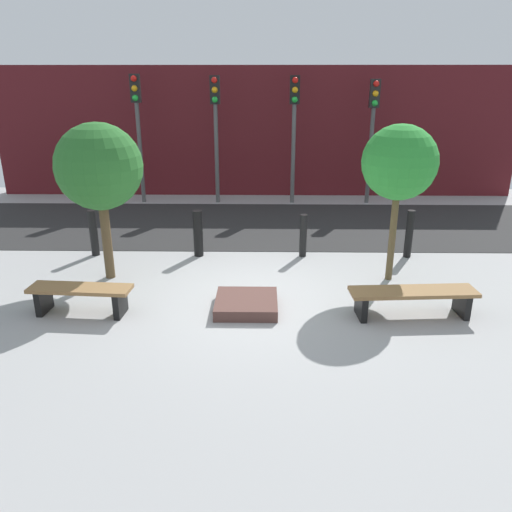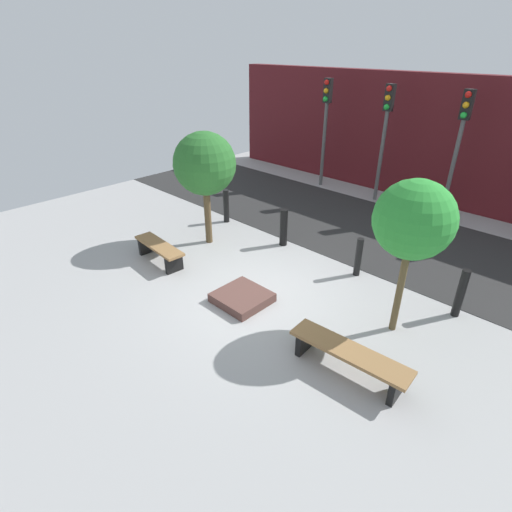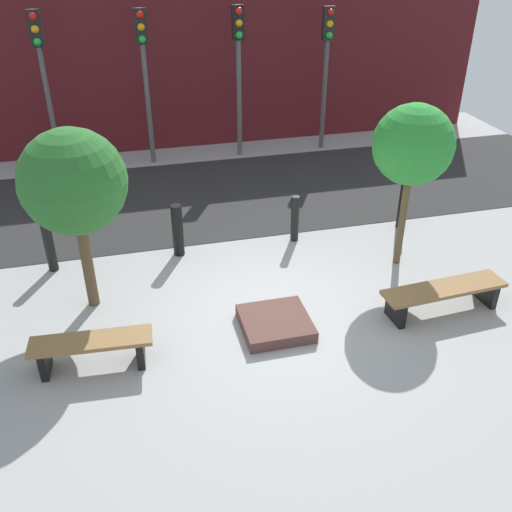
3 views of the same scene
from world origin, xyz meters
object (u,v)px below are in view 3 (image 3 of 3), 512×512
object	(u,v)px
tree_behind_left_bench	(73,183)
traffic_light_mid_east	(239,55)
traffic_light_east	(327,53)
tree_behind_right_bench	(413,146)
traffic_light_mid_west	(144,60)
bollard_far_left	(49,245)
bench_right	(443,293)
planter_bed	(275,323)
bollard_left	(178,230)
bollard_center	(295,219)
bollard_right	(403,204)
bench_left	(92,347)
traffic_light_west	(42,64)

from	to	relation	value
tree_behind_left_bench	traffic_light_mid_east	xyz separation A→B (m)	(3.78, 6.04, 0.42)
traffic_light_east	tree_behind_right_bench	bearing A→B (deg)	-97.00
traffic_light_mid_west	tree_behind_right_bench	bearing A→B (deg)	-57.95
traffic_light_mid_east	traffic_light_east	distance (m)	2.26
tree_behind_right_bench	bollard_far_left	distance (m)	6.34
bench_right	traffic_light_east	distance (m)	7.90
planter_bed	bollard_left	size ratio (longest dim) A/B	1.02
tree_behind_left_bench	traffic_light_mid_west	world-z (taller)	traffic_light_mid_west
traffic_light_mid_west	bollard_center	bearing A→B (deg)	-64.95
bollard_center	traffic_light_mid_east	distance (m)	5.22
bollard_right	tree_behind_right_bench	bearing A→B (deg)	-118.71
bench_left	bollard_left	distance (m)	3.18
bench_left	bollard_right	xyz separation A→B (m)	(5.98, 2.78, 0.18)
planter_bed	traffic_light_mid_west	bearing A→B (deg)	98.71
bench_right	traffic_light_mid_west	xyz separation A→B (m)	(-3.78, 7.58, 2.19)
bench_right	tree_behind_left_bench	bearing A→B (deg)	159.93
bollard_left	bollard_center	world-z (taller)	bollard_left
tree_behind_left_bench	traffic_light_west	world-z (taller)	traffic_light_west
bollard_far_left	bollard_left	xyz separation A→B (m)	(2.22, 0.00, 0.00)
bench_left	planter_bed	bearing A→B (deg)	8.18
bench_left	traffic_light_west	world-z (taller)	traffic_light_west
bench_left	bollard_far_left	size ratio (longest dim) A/B	1.68
planter_bed	bollard_far_left	distance (m)	4.23
traffic_light_west	traffic_light_mid_west	world-z (taller)	traffic_light_west
planter_bed	bollard_center	distance (m)	2.83
bollard_right	traffic_light_mid_west	xyz separation A→B (m)	(-4.46, 4.79, 2.01)
tree_behind_left_bench	bollard_left	world-z (taller)	tree_behind_left_bench
bollard_far_left	traffic_light_east	bearing A→B (deg)	35.50
bollard_far_left	bollard_right	xyz separation A→B (m)	(6.66, 0.00, 0.01)
bench_left	traffic_light_west	distance (m)	7.93
bollard_right	traffic_light_west	distance (m)	8.50
traffic_light_east	bench_left	bearing A→B (deg)	-128.56
bollard_center	bollard_right	distance (m)	2.22
traffic_light_west	traffic_light_mid_west	distance (m)	2.26
bench_right	bollard_center	xyz separation A→B (m)	(-1.54, 2.78, 0.13)
bollard_right	traffic_light_mid_west	distance (m)	6.85
traffic_light_mid_west	planter_bed	bearing A→B (deg)	-81.29
traffic_light_mid_east	bollard_center	bearing A→B (deg)	-90.24
tree_behind_left_bench	bollard_far_left	world-z (taller)	tree_behind_left_bench
planter_bed	bollard_center	bearing A→B (deg)	66.75
bollard_far_left	traffic_light_mid_west	size ratio (longest dim) A/B	0.27
bench_left	tree_behind_right_bench	world-z (taller)	tree_behind_right_bench
tree_behind_left_bench	traffic_light_west	size ratio (longest dim) A/B	0.78
bollard_left	tree_behind_right_bench	bearing A→B (deg)	-18.30
bench_left	planter_bed	xyz separation A→B (m)	(2.65, 0.20, -0.24)
planter_bed	traffic_light_east	size ratio (longest dim) A/B	0.29
tree_behind_right_bench	bollard_right	size ratio (longest dim) A/B	2.83
tree_behind_right_bench	bollard_far_left	size ratio (longest dim) A/B	2.91
bollard_far_left	bollard_center	xyz separation A→B (m)	(4.44, 0.00, -0.04)
bench_left	traffic_light_mid_east	bearing A→B (deg)	67.35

